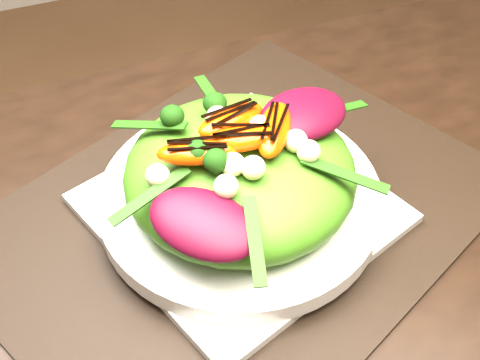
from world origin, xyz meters
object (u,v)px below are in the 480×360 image
object	(u,v)px
plate_base	(240,208)
salad_bowl	(240,198)
placemat	(240,213)
lettuce_mound	(240,172)
orange_segment	(213,121)

from	to	relation	value
plate_base	salad_bowl	bearing A→B (deg)	0.00
placemat	lettuce_mound	distance (m)	0.06
plate_base	orange_segment	world-z (taller)	orange_segment
placemat	salad_bowl	size ratio (longest dim) A/B	1.79
plate_base	salad_bowl	distance (m)	0.01
salad_bowl	lettuce_mound	bearing A→B (deg)	0.00
orange_segment	plate_base	bearing A→B (deg)	-62.13
placemat	lettuce_mound	xyz separation A→B (m)	(-0.00, 0.00, 0.06)
placemat	plate_base	world-z (taller)	plate_base
salad_bowl	orange_segment	distance (m)	0.09
plate_base	orange_segment	distance (m)	0.10
salad_bowl	plate_base	bearing A→B (deg)	0.00
placemat	lettuce_mound	size ratio (longest dim) A/B	2.24
placemat	salad_bowl	xyz separation A→B (m)	(-0.00, 0.00, 0.02)
lettuce_mound	salad_bowl	bearing A→B (deg)	0.00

